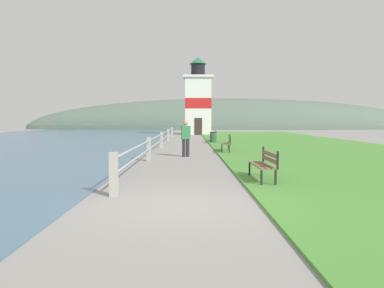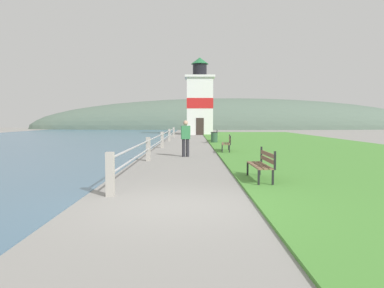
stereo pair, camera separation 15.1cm
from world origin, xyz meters
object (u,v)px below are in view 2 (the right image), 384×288
Objects in this scene: park_bench_midway at (227,142)px; lighthouse at (199,102)px; park_bench_near at (262,163)px; park_bench_far at (215,135)px; person_strolling at (185,137)px; trash_bin at (214,138)px.

lighthouse reaches higher than park_bench_midway.
park_bench_near is at bearing -88.26° from lighthouse.
park_bench_midway is 1.06× the size of park_bench_far.
lighthouse reaches higher than person_strolling.
park_bench_midway is at bearing -87.77° from lighthouse.
park_bench_far is at bearing -90.92° from park_bench_near.
park_bench_near and park_bench_midway have the same top height.
park_bench_far is 0.20× the size of lighthouse.
person_strolling is (-1.24, -27.70, -3.05)m from lighthouse.
person_strolling is 10.76m from trash_bin.
lighthouse is 5.35× the size of person_strolling.
park_bench_near is 35.16m from lighthouse.
park_bench_far is at bearing 84.37° from trash_bin.
park_bench_far is (-0.05, 9.89, -0.00)m from park_bench_midway.
trash_bin is (0.76, -17.13, -3.57)m from lighthouse.
park_bench_far reaches higher than trash_bin.
lighthouse is (-0.98, 25.21, 3.45)m from park_bench_midway.
park_bench_midway is 0.21× the size of lighthouse.
park_bench_midway is 8.09m from trash_bin.
park_bench_near is at bearing 94.51° from park_bench_far.
park_bench_midway is (-0.08, 9.76, 0.00)m from park_bench_near.
person_strolling reaches higher than trash_bin.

